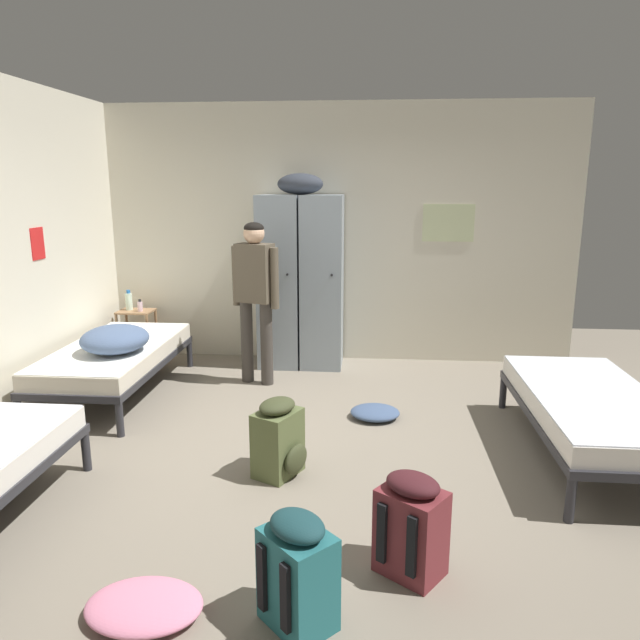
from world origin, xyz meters
The scene contains 15 objects.
ground_plane centered at (0.00, 0.00, 0.00)m, with size 8.17×8.17×0.00m, color gray.
room_backdrop centered at (-1.24, 1.27, 1.41)m, with size 5.22×4.87×2.82m.
locker_bank centered at (-0.37, 2.13, 0.97)m, with size 0.90×0.55×2.07m.
shelf_unit centered at (-2.25, 2.16, 0.35)m, with size 0.38×0.30×0.57m.
bed_left_rear centered at (-2.00, 1.01, 0.38)m, with size 0.90×1.90×0.49m.
bed_right centered at (2.00, 0.06, 0.38)m, with size 0.90×1.90×0.49m.
bedding_heap centered at (-1.89, 0.79, 0.61)m, with size 0.59×0.64×0.24m.
person_traveler centered at (-0.74, 1.47, 0.97)m, with size 0.49×0.30×1.61m.
water_bottle centered at (-2.33, 2.18, 0.67)m, with size 0.07×0.07×0.23m.
lotion_bottle centered at (-2.18, 2.12, 0.63)m, with size 0.06×0.06×0.14m.
backpack_teal centered at (0.08, -1.81, 0.26)m, with size 0.42×0.42×0.55m.
backpack_maroon centered at (0.62, -1.40, 0.26)m, with size 0.41×0.42×0.55m.
backpack_olive centered at (-0.23, -0.42, 0.26)m, with size 0.41×0.39×0.55m.
clothes_pile_pink centered at (-0.64, -1.83, 0.05)m, with size 0.55×0.41×0.10m.
clothes_pile_denim centered at (0.44, 0.64, 0.05)m, with size 0.42×0.37×0.10m.
Camera 1 is at (0.38, -4.12, 1.97)m, focal length 33.04 mm.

